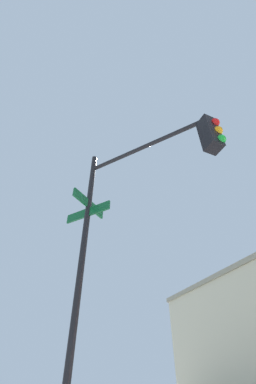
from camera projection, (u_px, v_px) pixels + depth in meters
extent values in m
cylinder|color=black|center=(80.00, 271.00, 4.39)|extent=(0.12, 0.12, 5.88)
cylinder|color=black|center=(144.00, 147.00, 5.45)|extent=(2.29, 1.69, 0.09)
cube|color=black|center=(210.00, 134.00, 4.62)|extent=(0.28, 0.28, 0.80)
sphere|color=red|center=(215.00, 123.00, 4.72)|extent=(0.18, 0.18, 0.18)
sphere|color=orange|center=(218.00, 131.00, 4.56)|extent=(0.18, 0.18, 0.18)
sphere|color=green|center=(221.00, 140.00, 4.41)|extent=(0.18, 0.18, 0.18)
cube|color=#0F5128|center=(88.00, 212.00, 5.19)|extent=(0.92, 0.68, 0.20)
cube|color=#0F5128|center=(89.00, 204.00, 5.33)|extent=(0.62, 0.83, 0.20)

